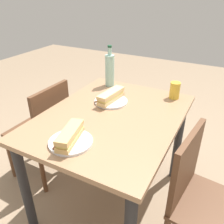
# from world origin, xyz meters

# --- Properties ---
(ground_plane) EXTENTS (8.00, 8.00, 0.00)m
(ground_plane) POSITION_xyz_m (0.00, 0.00, 0.00)
(ground_plane) COLOR #8C755B
(dining_table) EXTENTS (1.08, 0.82, 0.76)m
(dining_table) POSITION_xyz_m (0.00, 0.00, 0.64)
(dining_table) COLOR #997251
(dining_table) RESTS_ON ground
(chair_far) EXTENTS (0.41, 0.41, 0.84)m
(chair_far) POSITION_xyz_m (-0.00, 0.61, 0.48)
(chair_far) COLOR brown
(chair_far) RESTS_ON ground
(chair_near) EXTENTS (0.45, 0.45, 0.84)m
(chair_near) POSITION_xyz_m (-0.13, -0.61, 0.48)
(chair_near) COLOR brown
(chair_near) RESTS_ON ground
(plate_near) EXTENTS (0.23, 0.23, 0.01)m
(plate_near) POSITION_xyz_m (0.15, 0.09, 0.77)
(plate_near) COLOR white
(plate_near) RESTS_ON dining_table
(baguette_sandwich_near) EXTENTS (0.25, 0.09, 0.07)m
(baguette_sandwich_near) POSITION_xyz_m (0.15, 0.09, 0.81)
(baguette_sandwich_near) COLOR #DBB77A
(baguette_sandwich_near) RESTS_ON plate_near
(knife_near) EXTENTS (0.17, 0.07, 0.01)m
(knife_near) POSITION_xyz_m (0.15, 0.15, 0.78)
(knife_near) COLOR silver
(knife_near) RESTS_ON plate_near
(plate_far) EXTENTS (0.23, 0.23, 0.01)m
(plate_far) POSITION_xyz_m (-0.37, 0.05, 0.77)
(plate_far) COLOR white
(plate_far) RESTS_ON dining_table
(baguette_sandwich_far) EXTENTS (0.24, 0.12, 0.07)m
(baguette_sandwich_far) POSITION_xyz_m (-0.37, 0.05, 0.81)
(baguette_sandwich_far) COLOR tan
(baguette_sandwich_far) RESTS_ON plate_far
(knife_far) EXTENTS (0.18, 0.05, 0.01)m
(knife_far) POSITION_xyz_m (-0.39, 0.10, 0.78)
(knife_far) COLOR silver
(knife_far) RESTS_ON plate_far
(water_bottle) EXTENTS (0.07, 0.07, 0.32)m
(water_bottle) POSITION_xyz_m (0.43, 0.25, 0.89)
(water_bottle) COLOR #99C6B7
(water_bottle) RESTS_ON dining_table
(beer_glass) EXTENTS (0.07, 0.07, 0.12)m
(beer_glass) POSITION_xyz_m (0.43, -0.28, 0.82)
(beer_glass) COLOR gold
(beer_glass) RESTS_ON dining_table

